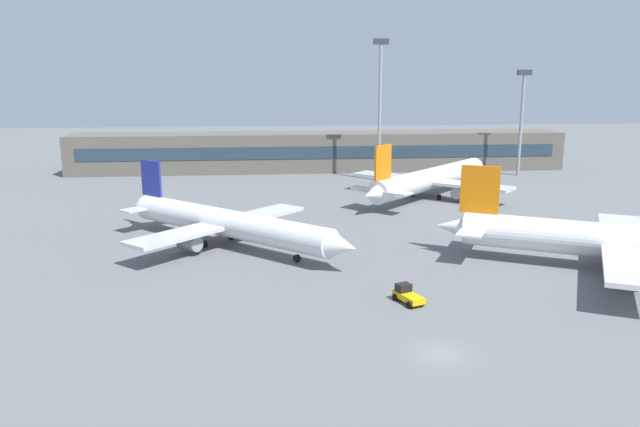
# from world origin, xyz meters

# --- Properties ---
(ground_plane) EXTENTS (400.00, 400.00, 0.00)m
(ground_plane) POSITION_xyz_m (0.00, 40.00, 0.00)
(ground_plane) COLOR slate
(terminal_building) EXTENTS (116.54, 12.13, 9.00)m
(terminal_building) POSITION_xyz_m (0.00, 102.15, 4.50)
(terminal_building) COLOR #5B564C
(terminal_building) RESTS_ON ground_plane
(airplane_near) EXTENTS (42.24, 30.65, 11.43)m
(airplane_near) POSITION_xyz_m (28.18, 18.36, 3.49)
(airplane_near) COLOR white
(airplane_near) RESTS_ON ground_plane
(airplane_mid) EXTENTS (31.99, 30.85, 10.16)m
(airplane_mid) POSITION_xyz_m (-18.61, 34.59, 3.10)
(airplane_mid) COLOR silver
(airplane_mid) RESTS_ON ground_plane
(airplane_far) EXTENTS (33.87, 35.22, 11.17)m
(airplane_far) POSITION_xyz_m (17.73, 66.39, 3.41)
(airplane_far) COLOR silver
(airplane_far) RESTS_ON ground_plane
(baggage_tug_yellow) EXTENTS (2.84, 3.90, 1.75)m
(baggage_tug_yellow) POSITION_xyz_m (-0.05, 11.77, 0.80)
(baggage_tug_yellow) COLOR #F2B20C
(baggage_tug_yellow) RESTS_ON ground_plane
(floodlight_tower_west) EXTENTS (3.20, 0.80, 23.56)m
(floodlight_tower_west) POSITION_xyz_m (44.18, 89.31, 13.76)
(floodlight_tower_west) COLOR gray
(floodlight_tower_west) RESTS_ON ground_plane
(floodlight_tower_east) EXTENTS (3.20, 0.80, 29.77)m
(floodlight_tower_east) POSITION_xyz_m (11.21, 85.56, 16.97)
(floodlight_tower_east) COLOR gray
(floodlight_tower_east) RESTS_ON ground_plane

